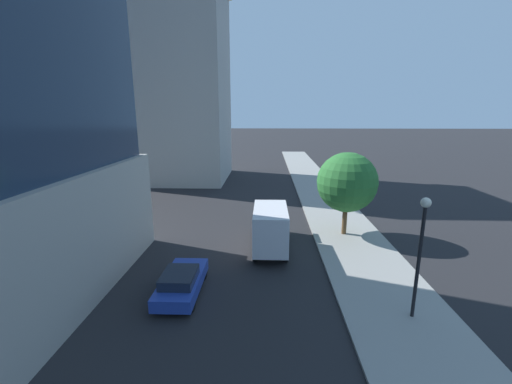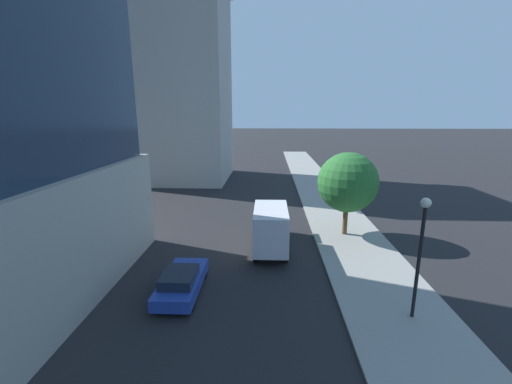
# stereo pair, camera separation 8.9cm
# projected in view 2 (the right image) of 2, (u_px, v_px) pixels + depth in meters

# --- Properties ---
(sidewalk) EXTENTS (5.30, 120.00, 0.15)m
(sidewalk) POSITION_uv_depth(u_px,v_px,m) (367.00, 265.00, 20.57)
(sidewalk) COLOR gray
(sidewalk) RESTS_ON ground
(construction_building) EXTENTS (13.87, 14.12, 36.22)m
(construction_building) POSITION_uv_depth(u_px,v_px,m) (177.00, 64.00, 44.41)
(construction_building) COLOR #B2AFA8
(construction_building) RESTS_ON ground
(street_lamp) EXTENTS (0.44, 0.44, 5.63)m
(street_lamp) POSITION_uv_depth(u_px,v_px,m) (421.00, 241.00, 14.36)
(street_lamp) COLOR black
(street_lamp) RESTS_ON sidewalk
(street_tree) EXTENTS (4.48, 4.48, 6.29)m
(street_tree) POSITION_uv_depth(u_px,v_px,m) (348.00, 182.00, 24.65)
(street_tree) COLOR brown
(street_tree) RESTS_ON sidewalk
(car_blue) EXTENTS (1.95, 4.65, 1.41)m
(car_blue) POSITION_uv_depth(u_px,v_px,m) (181.00, 282.00, 17.24)
(car_blue) COLOR #233D9E
(car_blue) RESTS_ON ground
(box_truck) EXTENTS (2.24, 6.64, 3.13)m
(box_truck) POSITION_uv_depth(u_px,v_px,m) (271.00, 225.00, 22.76)
(box_truck) COLOR silver
(box_truck) RESTS_ON ground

